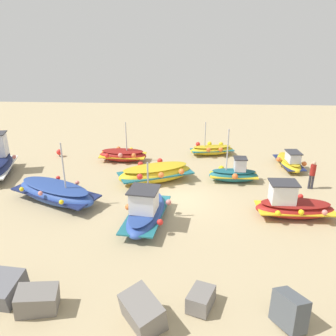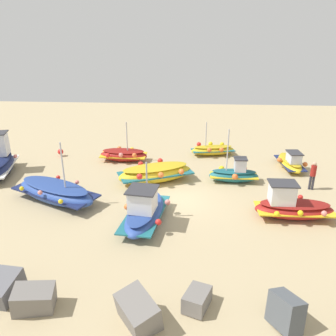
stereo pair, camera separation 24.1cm
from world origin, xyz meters
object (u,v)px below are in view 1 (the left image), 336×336
object	(u,v)px
fishing_boat_1	(289,162)
fishing_boat_3	(156,173)
fishing_boat_2	(146,211)
fishing_boat_4	(123,155)
fishing_boat_6	(293,206)
fishing_boat_8	(212,150)
person_walking	(313,173)
mooring_buoy_0	(59,152)
fishing_boat_5	(55,192)
fishing_boat_7	(234,174)

from	to	relation	value
fishing_boat_1	fishing_boat_3	distance (m)	9.47
fishing_boat_2	fishing_boat_4	xyz separation A→B (m)	(2.76, -8.56, -0.16)
fishing_boat_6	fishing_boat_8	distance (m)	9.93
person_walking	mooring_buoy_0	world-z (taller)	person_walking
fishing_boat_8	mooring_buoy_0	distance (m)	11.58
fishing_boat_4	fishing_boat_8	xyz separation A→B (m)	(-6.55, -1.84, -0.06)
fishing_boat_5	fishing_boat_6	xyz separation A→B (m)	(-12.47, 0.81, 0.02)
fishing_boat_4	fishing_boat_6	distance (m)	12.50
fishing_boat_4	fishing_boat_5	size ratio (longest dim) A/B	0.64
fishing_boat_7	mooring_buoy_0	world-z (taller)	fishing_boat_7
fishing_boat_2	fishing_boat_6	size ratio (longest dim) A/B	1.13
fishing_boat_8	fishing_boat_4	bearing A→B (deg)	-175.91
mooring_buoy_0	fishing_boat_3	bearing A→B (deg)	151.35
fishing_boat_5	fishing_boat_7	distance (m)	10.65
fishing_boat_3	fishing_boat_5	bearing A→B (deg)	6.33
fishing_boat_2	fishing_boat_4	size ratio (longest dim) A/B	1.27
fishing_boat_5	mooring_buoy_0	world-z (taller)	fishing_boat_5
fishing_boat_4	fishing_boat_5	distance (m)	7.09
fishing_boat_7	mooring_buoy_0	size ratio (longest dim) A/B	5.91
fishing_boat_1	fishing_boat_8	size ratio (longest dim) A/B	0.99
fishing_boat_5	mooring_buoy_0	distance (m)	7.74
fishing_boat_3	fishing_boat_8	world-z (taller)	fishing_boat_8
fishing_boat_1	fishing_boat_3	bearing A→B (deg)	-75.97
fishing_boat_1	fishing_boat_6	size ratio (longest dim) A/B	0.89
fishing_boat_2	fishing_boat_7	distance (m)	7.24
fishing_boat_3	fishing_boat_7	xyz separation A→B (m)	(-4.90, -0.33, -0.06)
fishing_boat_6	fishing_boat_7	world-z (taller)	fishing_boat_7
fishing_boat_5	mooring_buoy_0	xyz separation A→B (m)	(2.52, -7.31, -0.21)
fishing_boat_1	fishing_boat_2	distance (m)	12.00
fishing_boat_2	fishing_boat_1	bearing A→B (deg)	139.22
fishing_boat_2	person_walking	distance (m)	10.36
fishing_boat_1	fishing_boat_5	world-z (taller)	fishing_boat_5
fishing_boat_5	fishing_boat_6	bearing A→B (deg)	-158.16
fishing_boat_3	fishing_boat_6	distance (m)	8.27
fishing_boat_6	person_walking	world-z (taller)	fishing_boat_6
fishing_boat_2	fishing_boat_8	xyz separation A→B (m)	(-3.79, -10.40, -0.22)
fishing_boat_3	mooring_buoy_0	size ratio (longest dim) A/B	8.76
fishing_boat_7	person_walking	xyz separation A→B (m)	(-4.43, 0.81, 0.48)
fishing_boat_2	fishing_boat_6	bearing A→B (deg)	106.24
fishing_boat_3	fishing_boat_8	xyz separation A→B (m)	(-3.81, -5.39, -0.17)
fishing_boat_6	fishing_boat_7	distance (m)	4.87
fishing_boat_2	fishing_boat_7	world-z (taller)	fishing_boat_7
fishing_boat_8	person_walking	xyz separation A→B (m)	(-5.52, 5.87, 0.59)
fishing_boat_7	mooring_buoy_0	bearing A→B (deg)	163.04
fishing_boat_4	mooring_buoy_0	size ratio (longest dim) A/B	6.11
fishing_boat_1	fishing_boat_5	size ratio (longest dim) A/B	0.64
fishing_boat_7	fishing_boat_5	bearing A→B (deg)	-161.05
fishing_boat_1	fishing_boat_7	xyz separation A→B (m)	(4.10, 2.62, 0.07)
fishing_boat_1	fishing_boat_6	bearing A→B (deg)	-18.14
mooring_buoy_0	person_walking	bearing A→B (deg)	164.61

